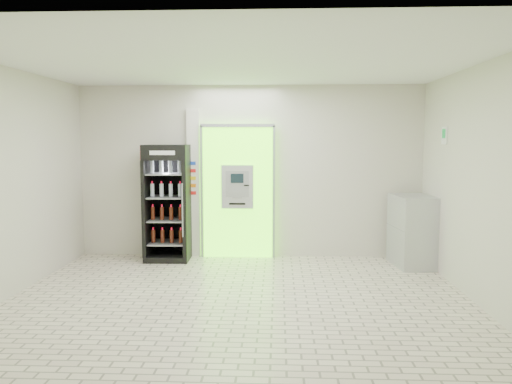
{
  "coord_description": "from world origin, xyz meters",
  "views": [
    {
      "loc": [
        0.51,
        -6.22,
        2.06
      ],
      "look_at": [
        0.17,
        1.2,
        1.28
      ],
      "focal_mm": 35.0,
      "sensor_mm": 36.0,
      "label": 1
    }
  ],
  "objects": [
    {
      "name": "atm_assembly",
      "position": [
        -0.2,
        2.41,
        1.17
      ],
      "size": [
        1.3,
        0.24,
        2.33
      ],
      "color": "#64FF17",
      "rests_on": "ground"
    },
    {
      "name": "exit_sign",
      "position": [
        2.99,
        1.4,
        2.12
      ],
      "size": [
        0.02,
        0.22,
        0.26
      ],
      "color": "white",
      "rests_on": "room_shell"
    },
    {
      "name": "pillar",
      "position": [
        -0.98,
        2.45,
        1.3
      ],
      "size": [
        0.22,
        0.11,
        2.6
      ],
      "color": "silver",
      "rests_on": "ground"
    },
    {
      "name": "steel_cabinet",
      "position": [
        2.7,
        1.9,
        0.58
      ],
      "size": [
        0.68,
        0.93,
        1.16
      ],
      "rotation": [
        0.0,
        0.0,
        0.11
      ],
      "color": "#B1B4B9",
      "rests_on": "ground"
    },
    {
      "name": "room_shell",
      "position": [
        0.0,
        0.0,
        1.84
      ],
      "size": [
        6.0,
        6.0,
        6.0
      ],
      "color": "beige",
      "rests_on": "ground"
    },
    {
      "name": "ground",
      "position": [
        0.0,
        0.0,
        0.0
      ],
      "size": [
        6.0,
        6.0,
        0.0
      ],
      "primitive_type": "plane",
      "color": "beige",
      "rests_on": "ground"
    },
    {
      "name": "beverage_cooler",
      "position": [
        -1.38,
        2.17,
        0.95
      ],
      "size": [
        0.76,
        0.71,
        1.97
      ],
      "rotation": [
        0.0,
        0.0,
        0.03
      ],
      "color": "black",
      "rests_on": "ground"
    }
  ]
}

